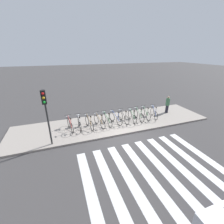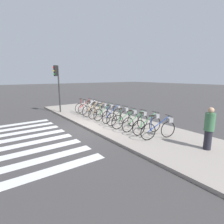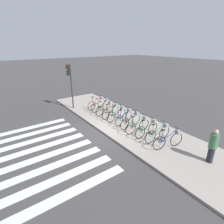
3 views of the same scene
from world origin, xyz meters
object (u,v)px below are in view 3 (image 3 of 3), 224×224
Objects in this scene: parked_bicycle_6 at (131,120)px; traffic_light at (69,78)px; parked_bicycle_2 at (106,108)px; parked_bicycle_10 at (170,139)px; parked_bicycle_0 at (97,103)px; parked_bicycle_3 at (111,111)px; parked_bicycle_7 at (139,125)px; parked_bicycle_9 at (159,133)px; parked_bicycle_1 at (102,105)px; parked_bicycle_4 at (118,113)px; pedestrian at (213,146)px; parked_bicycle_8 at (148,128)px; parked_bicycle_5 at (125,116)px.

traffic_light is at bearing -163.66° from parked_bicycle_6.
parked_bicycle_10 is (5.55, -0.01, 0.00)m from parked_bicycle_2.
parked_bicycle_3 is at bearing -3.57° from parked_bicycle_0.
parked_bicycle_3 is 0.98× the size of parked_bicycle_6.
parked_bicycle_7 and parked_bicycle_9 have the same top height.
parked_bicycle_1 and parked_bicycle_3 have the same top height.
parked_bicycle_4 is 1.02× the size of parked_bicycle_10.
pedestrian is (6.54, 0.48, 0.35)m from parked_bicycle_3.
parked_bicycle_4 is at bearing 177.39° from parked_bicycle_7.
parked_bicycle_0 is 2.83m from traffic_light.
parked_bicycle_8 is 0.51× the size of traffic_light.
parked_bicycle_7 is 6.50m from traffic_light.
pedestrian is 0.46× the size of traffic_light.
parked_bicycle_10 is at bearing -9.50° from parked_bicycle_9.
parked_bicycle_7 is 0.63m from parked_bicycle_8.
parked_bicycle_5 is at bearing 3.17° from parked_bicycle_4.
parked_bicycle_4 is 0.71m from parked_bicycle_5.
parked_bicycle_3 is at bearing -174.94° from parked_bicycle_4.
parked_bicycle_6 and parked_bicycle_10 have the same top height.
parked_bicycle_0 is 1.02× the size of parked_bicycle_5.
pedestrian is at bearing 7.64° from parked_bicycle_8.
parked_bicycle_9 is 7.77m from traffic_light.
parked_bicycle_4 is 0.99× the size of parked_bicycle_9.
parked_bicycle_8 is at bearing 0.51° from parked_bicycle_2.
parked_bicycle_5 is at bearing 174.47° from parked_bicycle_7.
pedestrian is at bearing 15.32° from parked_bicycle_10.
parked_bicycle_2 and parked_bicycle_9 have the same top height.
parked_bicycle_1 is at bearing -179.93° from parked_bicycle_9.
parked_bicycle_9 is at bearing 1.38° from parked_bicycle_2.
pedestrian is (7.96, 0.36, 0.35)m from parked_bicycle_1.
parked_bicycle_4 is at bearing 5.06° from parked_bicycle_3.
parked_bicycle_1 is 1.10× the size of pedestrian.
traffic_light is at bearing -155.74° from parked_bicycle_3.
parked_bicycle_1 is at bearing -177.43° from pedestrian.
parked_bicycle_9 is at bearing 7.50° from parked_bicycle_7.
parked_bicycle_1 is 6.22m from parked_bicycle_10.
parked_bicycle_3 is 3.35m from parked_bicycle_8.
parked_bicycle_0 is at bearing 179.59° from parked_bicycle_1.
parked_bicycle_2 is at bearing -176.34° from pedestrian.
traffic_light is (-3.91, -1.54, 1.97)m from parked_bicycle_4.
parked_bicycle_6 is at bearing -2.64° from parked_bicycle_5.
parked_bicycle_5 and parked_bicycle_10 have the same top height.
parked_bicycle_0 is 4.07m from parked_bicycle_6.
parked_bicycle_1 is 1.01× the size of parked_bicycle_2.
parked_bicycle_2 is 1.01× the size of parked_bicycle_3.
parked_bicycle_3 is 0.98× the size of parked_bicycle_8.
traffic_light is at bearing -168.68° from pedestrian.
parked_bicycle_1 and parked_bicycle_6 have the same top height.
parked_bicycle_3 is 4.12m from traffic_light.
traffic_light is (-5.29, -1.55, 1.97)m from parked_bicycle_6.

